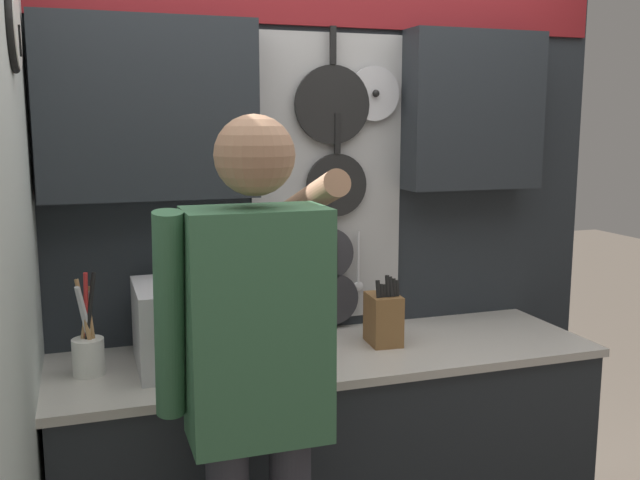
# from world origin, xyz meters

# --- Properties ---
(base_cabinet_counter) EXTENTS (1.95, 0.61, 0.90)m
(base_cabinet_counter) POSITION_xyz_m (0.00, -0.00, 0.45)
(base_cabinet_counter) COLOR #23282D
(base_cabinet_counter) RESTS_ON ground_plane
(back_wall_unit) EXTENTS (2.52, 0.20, 2.41)m
(back_wall_unit) POSITION_xyz_m (-0.01, 0.28, 1.44)
(back_wall_unit) COLOR #23282D
(back_wall_unit) RESTS_ON ground_plane
(side_wall) EXTENTS (0.07, 1.60, 2.41)m
(side_wall) POSITION_xyz_m (-1.00, -0.41, 1.22)
(side_wall) COLOR silver
(side_wall) RESTS_ON ground_plane
(microwave) EXTENTS (0.48, 0.37, 0.28)m
(microwave) POSITION_xyz_m (-0.44, 0.02, 1.04)
(microwave) COLOR silver
(microwave) RESTS_ON base_cabinet_counter
(knife_block) EXTENTS (0.12, 0.16, 0.27)m
(knife_block) POSITION_xyz_m (0.22, 0.02, 1.00)
(knife_block) COLOR brown
(knife_block) RESTS_ON base_cabinet_counter
(utensil_crock) EXTENTS (0.10, 0.10, 0.35)m
(utensil_crock) POSITION_xyz_m (-0.83, 0.02, 0.99)
(utensil_crock) COLOR white
(utensil_crock) RESTS_ON base_cabinet_counter
(person) EXTENTS (0.54, 0.67, 1.74)m
(person) POSITION_xyz_m (-0.39, -0.50, 1.04)
(person) COLOR #383842
(person) RESTS_ON ground_plane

